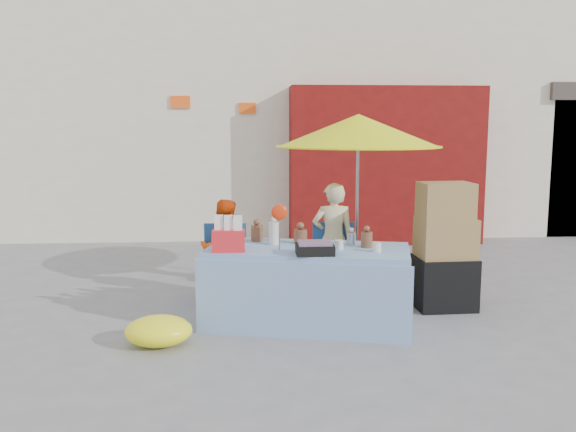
{
  "coord_description": "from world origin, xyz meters",
  "views": [
    {
      "loc": [
        -0.13,
        -5.82,
        1.95
      ],
      "look_at": [
        0.31,
        0.6,
        1.0
      ],
      "focal_mm": 38.0,
      "sensor_mm": 36.0,
      "label": 1
    }
  ],
  "objects": [
    {
      "name": "box_stack",
      "position": [
        1.99,
        0.44,
        0.63
      ],
      "size": [
        0.63,
        0.53,
        1.36
      ],
      "rotation": [
        0.0,
        0.0,
        0.04
      ],
      "color": "black",
      "rests_on": "ground"
    },
    {
      "name": "ground",
      "position": [
        0.0,
        0.0,
        0.0
      ],
      "size": [
        80.0,
        80.0,
        0.0
      ],
      "primitive_type": "plane",
      "color": "slate",
      "rests_on": "ground"
    },
    {
      "name": "umbrella",
      "position": [
        1.16,
        1.17,
        1.89
      ],
      "size": [
        1.9,
        1.9,
        2.09
      ],
      "color": "gray",
      "rests_on": "ground"
    },
    {
      "name": "market_table",
      "position": [
        0.46,
        0.01,
        0.4
      ],
      "size": [
        2.17,
        1.36,
        1.22
      ],
      "rotation": [
        0.0,
        0.0,
        -0.23
      ],
      "color": "#84A2D4",
      "rests_on": "ground"
    },
    {
      "name": "chair_right",
      "position": [
        0.86,
        0.88,
        0.26
      ],
      "size": [
        0.5,
        0.49,
        0.85
      ],
      "rotation": [
        0.0,
        0.0,
        -0.05
      ],
      "color": "#1F4E91",
      "rests_on": "ground"
    },
    {
      "name": "tarp_bundle",
      "position": [
        -0.92,
        -0.52,
        0.14
      ],
      "size": [
        0.74,
        0.67,
        0.27
      ],
      "primitive_type": "ellipsoid",
      "rotation": [
        0.0,
        0.0,
        0.39
      ],
      "color": "#FFF91A",
      "rests_on": "ground"
    },
    {
      "name": "backdrop",
      "position": [
        0.52,
        7.52,
        3.1
      ],
      "size": [
        14.0,
        8.0,
        7.8
      ],
      "color": "silver",
      "rests_on": "ground"
    },
    {
      "name": "vendor_orange",
      "position": [
        -0.39,
        1.02,
        0.57
      ],
      "size": [
        0.57,
        0.46,
        1.14
      ],
      "primitive_type": "imported",
      "rotation": [
        0.0,
        0.0,
        3.09
      ],
      "color": "#E5470C",
      "rests_on": "ground"
    },
    {
      "name": "vendor_beige",
      "position": [
        0.86,
        1.02,
        0.66
      ],
      "size": [
        0.5,
        0.34,
        1.32
      ],
      "primitive_type": "imported",
      "rotation": [
        0.0,
        0.0,
        3.09
      ],
      "color": "beige",
      "rests_on": "ground"
    },
    {
      "name": "chair_left",
      "position": [
        -0.39,
        0.88,
        0.26
      ],
      "size": [
        0.5,
        0.49,
        0.85
      ],
      "rotation": [
        0.0,
        0.0,
        -0.05
      ],
      "color": "#1F4E91",
      "rests_on": "ground"
    }
  ]
}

